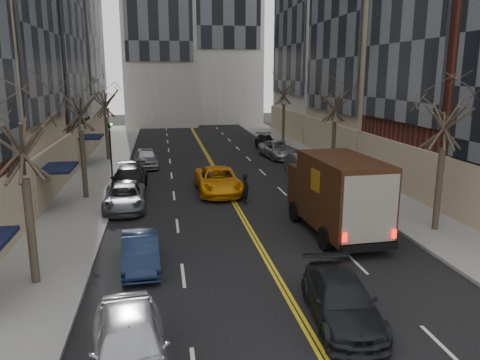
# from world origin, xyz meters

# --- Properties ---
(sidewalk_left) EXTENTS (4.00, 66.00, 0.15)m
(sidewalk_left) POSITION_xyz_m (-9.00, 27.00, 0.07)
(sidewalk_left) COLOR slate
(sidewalk_left) RESTS_ON ground
(sidewalk_right) EXTENTS (4.00, 66.00, 0.15)m
(sidewalk_right) POSITION_xyz_m (9.00, 27.00, 0.07)
(sidewalk_right) COLOR slate
(sidewalk_right) RESTS_ON ground
(tree_lf_near) EXTENTS (3.20, 3.20, 8.41)m
(tree_lf_near) POSITION_xyz_m (-8.80, 8.00, 6.24)
(tree_lf_near) COLOR #382D23
(tree_lf_near) RESTS_ON sidewalk_left
(tree_lf_mid) EXTENTS (3.20, 3.20, 8.91)m
(tree_lf_mid) POSITION_xyz_m (-8.80, 20.00, 6.60)
(tree_lf_mid) COLOR #382D23
(tree_lf_mid) RESTS_ON sidewalk_left
(tree_lf_far) EXTENTS (3.20, 3.20, 8.12)m
(tree_lf_far) POSITION_xyz_m (-8.80, 33.00, 6.02)
(tree_lf_far) COLOR #382D23
(tree_lf_far) RESTS_ON sidewalk_left
(tree_rt_near) EXTENTS (3.20, 3.20, 8.71)m
(tree_rt_near) POSITION_xyz_m (8.80, 11.00, 6.45)
(tree_rt_near) COLOR #382D23
(tree_rt_near) RESTS_ON sidewalk_right
(tree_rt_mid) EXTENTS (3.20, 3.20, 8.32)m
(tree_rt_mid) POSITION_xyz_m (8.80, 25.00, 6.17)
(tree_rt_mid) COLOR #382D23
(tree_rt_mid) RESTS_ON sidewalk_right
(tree_rt_far) EXTENTS (3.20, 3.20, 9.11)m
(tree_rt_far) POSITION_xyz_m (8.80, 40.00, 6.74)
(tree_rt_far) COLOR #382D23
(tree_rt_far) RESTS_ON sidewalk_right
(traffic_signal) EXTENTS (0.29, 0.26, 4.70)m
(traffic_signal) POSITION_xyz_m (-7.39, 22.00, 2.82)
(traffic_signal) COLOR black
(traffic_signal) RESTS_ON sidewalk_left
(ups_truck) EXTENTS (3.10, 7.07, 3.81)m
(ups_truck) POSITION_xyz_m (3.92, 11.51, 1.92)
(ups_truck) COLOR black
(ups_truck) RESTS_ON ground
(observer_sedan) EXTENTS (2.42, 4.88, 1.36)m
(observer_sedan) POSITION_xyz_m (1.20, 3.85, 0.68)
(observer_sedan) COLOR black
(observer_sedan) RESTS_ON ground
(taxi) EXTENTS (2.76, 5.79, 1.59)m
(taxi) POSITION_xyz_m (-0.66, 20.32, 0.80)
(taxi) COLOR orange
(taxi) RESTS_ON ground
(pedestrian) EXTENTS (0.49, 0.69, 1.77)m
(pedestrian) POSITION_xyz_m (0.63, 17.48, 0.89)
(pedestrian) COLOR black
(pedestrian) RESTS_ON ground
(parked_lf_a) EXTENTS (2.43, 4.95, 1.62)m
(parked_lf_a) POSITION_xyz_m (-5.10, 2.19, 0.81)
(parked_lf_a) COLOR #B5B7BE
(parked_lf_a) RESTS_ON ground
(parked_lf_b) EXTENTS (1.61, 4.11, 1.33)m
(parked_lf_b) POSITION_xyz_m (-5.10, 9.01, 0.67)
(parked_lf_b) COLOR #101B33
(parked_lf_b) RESTS_ON ground
(parked_lf_c) EXTENTS (2.38, 4.96, 1.36)m
(parked_lf_c) POSITION_xyz_m (-6.30, 17.45, 0.68)
(parked_lf_c) COLOR #4F5157
(parked_lf_c) RESTS_ON ground
(parked_lf_d) EXTENTS (2.31, 5.52, 1.59)m
(parked_lf_d) POSITION_xyz_m (-6.30, 21.47, 0.80)
(parked_lf_d) COLOR black
(parked_lf_d) RESTS_ON ground
(parked_lf_e) EXTENTS (2.20, 4.70, 1.56)m
(parked_lf_e) POSITION_xyz_m (-5.46, 29.55, 0.78)
(parked_lf_e) COLOR #97999E
(parked_lf_e) RESTS_ON ground
(parked_rt_a) EXTENTS (1.99, 5.01, 1.62)m
(parked_rt_a) POSITION_xyz_m (6.30, 24.17, 0.81)
(parked_rt_a) COLOR #44464B
(parked_rt_a) RESTS_ON ground
(parked_rt_b) EXTENTS (3.17, 5.74, 1.52)m
(parked_rt_b) POSITION_xyz_m (6.30, 31.86, 0.76)
(parked_rt_b) COLOR #A0A3A7
(parked_rt_b) RESTS_ON ground
(parked_rt_c) EXTENTS (2.51, 4.86, 1.35)m
(parked_rt_c) POSITION_xyz_m (6.30, 37.84, 0.67)
(parked_rt_c) COLOR black
(parked_rt_c) RESTS_ON ground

